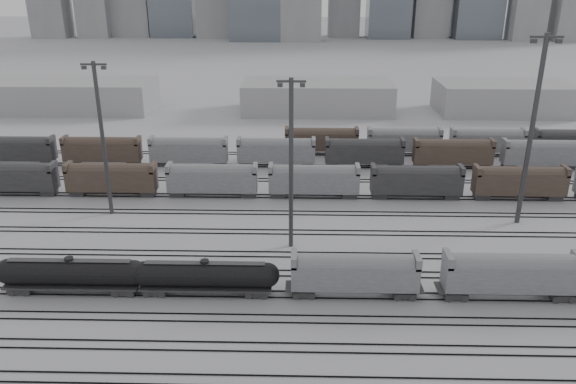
{
  "coord_description": "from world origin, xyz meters",
  "views": [
    {
      "loc": [
        5.86,
        -55.81,
        35.17
      ],
      "look_at": [
        3.88,
        23.94,
        4.0
      ],
      "focal_mm": 35.0,
      "sensor_mm": 36.0,
      "label": 1
    }
  ],
  "objects_px": {
    "tank_car_b": "(205,275)",
    "light_mast_c": "(291,161)",
    "hopper_car_b": "(511,272)",
    "tank_car_a": "(71,273)",
    "hopper_car_a": "(355,271)"
  },
  "relations": [
    {
      "from": "tank_car_b",
      "to": "hopper_car_a",
      "type": "height_order",
      "value": "hopper_car_a"
    },
    {
      "from": "tank_car_a",
      "to": "light_mast_c",
      "type": "bearing_deg",
      "value": 26.56
    },
    {
      "from": "tank_car_b",
      "to": "hopper_car_b",
      "type": "relative_size",
      "value": 1.12
    },
    {
      "from": "hopper_car_a",
      "to": "tank_car_b",
      "type": "bearing_deg",
      "value": 180.0
    },
    {
      "from": "tank_car_a",
      "to": "hopper_car_b",
      "type": "relative_size",
      "value": 1.16
    },
    {
      "from": "tank_car_b",
      "to": "light_mast_c",
      "type": "bearing_deg",
      "value": 52.71
    },
    {
      "from": "tank_car_a",
      "to": "tank_car_b",
      "type": "bearing_deg",
      "value": 0.0
    },
    {
      "from": "tank_car_b",
      "to": "hopper_car_a",
      "type": "distance_m",
      "value": 17.28
    },
    {
      "from": "tank_car_a",
      "to": "hopper_car_a",
      "type": "distance_m",
      "value": 33.02
    },
    {
      "from": "hopper_car_b",
      "to": "light_mast_c",
      "type": "xyz_separation_m",
      "value": [
        -25.4,
        12.71,
        8.9
      ]
    },
    {
      "from": "hopper_car_a",
      "to": "light_mast_c",
      "type": "distance_m",
      "value": 17.35
    },
    {
      "from": "tank_car_b",
      "to": "tank_car_a",
      "type": "bearing_deg",
      "value": 180.0
    },
    {
      "from": "hopper_car_b",
      "to": "light_mast_c",
      "type": "height_order",
      "value": "light_mast_c"
    },
    {
      "from": "hopper_car_b",
      "to": "tank_car_a",
      "type": "bearing_deg",
      "value": 180.0
    },
    {
      "from": "tank_car_b",
      "to": "hopper_car_b",
      "type": "height_order",
      "value": "hopper_car_b"
    }
  ]
}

